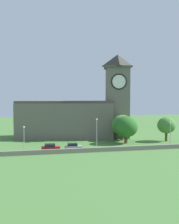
{
  "coord_description": "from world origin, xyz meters",
  "views": [
    {
      "loc": [
        -17.64,
        -64.79,
        13.28
      ],
      "look_at": [
        -1.78,
        8.16,
        8.95
      ],
      "focal_mm": 42.84,
      "sensor_mm": 36.0,
      "label": 1
    }
  ],
  "objects_px": {
    "church": "(79,113)",
    "streetlamp_west_mid": "(97,129)",
    "tree_riverside_west": "(126,127)",
    "streetlamp_central": "(170,129)",
    "streetlamp_west_end": "(24,134)",
    "tree_churchyard": "(122,125)",
    "tree_by_tower": "(166,125)",
    "car_silver": "(73,147)",
    "car_red": "(50,148)"
  },
  "relations": [
    {
      "from": "church",
      "to": "streetlamp_west_mid",
      "type": "bearing_deg",
      "value": -86.08
    },
    {
      "from": "tree_riverside_west",
      "to": "streetlamp_central",
      "type": "bearing_deg",
      "value": -24.99
    },
    {
      "from": "streetlamp_west_end",
      "to": "streetlamp_central",
      "type": "distance_m",
      "value": 39.02
    },
    {
      "from": "church",
      "to": "tree_churchyard",
      "type": "bearing_deg",
      "value": -34.31
    },
    {
      "from": "tree_churchyard",
      "to": "streetlamp_west_end",
      "type": "bearing_deg",
      "value": -160.97
    },
    {
      "from": "streetlamp_central",
      "to": "tree_riverside_west",
      "type": "bearing_deg",
      "value": 155.01
    },
    {
      "from": "tree_by_tower",
      "to": "church",
      "type": "bearing_deg",
      "value": 151.99
    },
    {
      "from": "streetlamp_west_end",
      "to": "tree_riverside_west",
      "type": "distance_m",
      "value": 28.4
    },
    {
      "from": "car_silver",
      "to": "church",
      "type": "bearing_deg",
      "value": 76.27
    },
    {
      "from": "car_red",
      "to": "tree_churchyard",
      "type": "height_order",
      "value": "tree_churchyard"
    },
    {
      "from": "car_silver",
      "to": "tree_riverside_west",
      "type": "bearing_deg",
      "value": 22.18
    },
    {
      "from": "tree_by_tower",
      "to": "streetlamp_west_mid",
      "type": "bearing_deg",
      "value": -164.38
    },
    {
      "from": "car_red",
      "to": "streetlamp_central",
      "type": "relative_size",
      "value": 0.7
    },
    {
      "from": "church",
      "to": "tree_churchyard",
      "type": "height_order",
      "value": "church"
    },
    {
      "from": "streetlamp_west_end",
      "to": "tree_churchyard",
      "type": "bearing_deg",
      "value": 19.03
    },
    {
      "from": "church",
      "to": "car_silver",
      "type": "xyz_separation_m",
      "value": [
        -4.98,
        -20.41,
        -7.04
      ]
    },
    {
      "from": "car_red",
      "to": "tree_riverside_west",
      "type": "xyz_separation_m",
      "value": [
        21.79,
        7.06,
        3.76
      ]
    },
    {
      "from": "streetlamp_west_end",
      "to": "streetlamp_central",
      "type": "xyz_separation_m",
      "value": [
        39.01,
        -0.74,
        0.21
      ]
    },
    {
      "from": "car_silver",
      "to": "tree_riverside_west",
      "type": "xyz_separation_m",
      "value": [
        16.25,
        6.62,
        3.83
      ]
    },
    {
      "from": "tree_riverside_west",
      "to": "streetlamp_west_end",
      "type": "bearing_deg",
      "value": -171.16
    },
    {
      "from": "streetlamp_central",
      "to": "tree_riverside_west",
      "type": "height_order",
      "value": "tree_riverside_west"
    },
    {
      "from": "streetlamp_central",
      "to": "car_silver",
      "type": "bearing_deg",
      "value": -176.81
    },
    {
      "from": "streetlamp_west_mid",
      "to": "tree_riverside_west",
      "type": "bearing_deg",
      "value": 29.01
    },
    {
      "from": "streetlamp_west_end",
      "to": "tree_churchyard",
      "type": "relative_size",
      "value": 0.78
    },
    {
      "from": "car_red",
      "to": "streetlamp_west_mid",
      "type": "height_order",
      "value": "streetlamp_west_mid"
    },
    {
      "from": "car_red",
      "to": "streetlamp_west_mid",
      "type": "relative_size",
      "value": 0.58
    },
    {
      "from": "tree_riverside_west",
      "to": "tree_by_tower",
      "type": "distance_m",
      "value": 13.01
    },
    {
      "from": "car_red",
      "to": "tree_riverside_west",
      "type": "height_order",
      "value": "tree_riverside_west"
    },
    {
      "from": "car_silver",
      "to": "streetlamp_west_mid",
      "type": "bearing_deg",
      "value": 10.0
    },
    {
      "from": "church",
      "to": "streetlamp_west_end",
      "type": "bearing_deg",
      "value": -132.78
    },
    {
      "from": "tree_riverside_west",
      "to": "church",
      "type": "bearing_deg",
      "value": 129.25
    },
    {
      "from": "car_red",
      "to": "streetlamp_central",
      "type": "xyz_separation_m",
      "value": [
        32.75,
        1.96,
        3.37
      ]
    },
    {
      "from": "streetlamp_central",
      "to": "tree_by_tower",
      "type": "relative_size",
      "value": 0.89
    },
    {
      "from": "car_red",
      "to": "streetlamp_west_end",
      "type": "height_order",
      "value": "streetlamp_west_end"
    },
    {
      "from": "church",
      "to": "streetlamp_central",
      "type": "bearing_deg",
      "value": -40.38
    },
    {
      "from": "car_silver",
      "to": "streetlamp_west_end",
      "type": "xyz_separation_m",
      "value": [
        -11.81,
        2.26,
        3.23
      ]
    },
    {
      "from": "car_red",
      "to": "tree_churchyard",
      "type": "distance_m",
      "value": 26.12
    },
    {
      "from": "tree_churchyard",
      "to": "tree_by_tower",
      "type": "relative_size",
      "value": 1.08
    },
    {
      "from": "streetlamp_west_end",
      "to": "tree_churchyard",
      "type": "xyz_separation_m",
      "value": [
        28.82,
        9.94,
        0.52
      ]
    },
    {
      "from": "church",
      "to": "tree_by_tower",
      "type": "distance_m",
      "value": 27.64
    },
    {
      "from": "church",
      "to": "streetlamp_central",
      "type": "distance_m",
      "value": 29.38
    },
    {
      "from": "streetlamp_west_mid",
      "to": "streetlamp_central",
      "type": "height_order",
      "value": "streetlamp_west_mid"
    },
    {
      "from": "car_red",
      "to": "streetlamp_west_end",
      "type": "relative_size",
      "value": 0.75
    },
    {
      "from": "church",
      "to": "streetlamp_west_mid",
      "type": "distance_m",
      "value": 19.55
    },
    {
      "from": "streetlamp_west_end",
      "to": "car_silver",
      "type": "bearing_deg",
      "value": -10.83
    },
    {
      "from": "church",
      "to": "streetlamp_west_end",
      "type": "xyz_separation_m",
      "value": [
        -16.79,
        -18.15,
        -3.8
      ]
    },
    {
      "from": "car_red",
      "to": "streetlamp_west_end",
      "type": "xyz_separation_m",
      "value": [
        -6.27,
        2.7,
        3.16
      ]
    },
    {
      "from": "streetlamp_central",
      "to": "car_red",
      "type": "bearing_deg",
      "value": -176.58
    },
    {
      "from": "streetlamp_west_end",
      "to": "tree_by_tower",
      "type": "xyz_separation_m",
      "value": [
        41.03,
        5.26,
        0.61
      ]
    },
    {
      "from": "car_red",
      "to": "streetlamp_central",
      "type": "bearing_deg",
      "value": 3.42
    }
  ]
}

